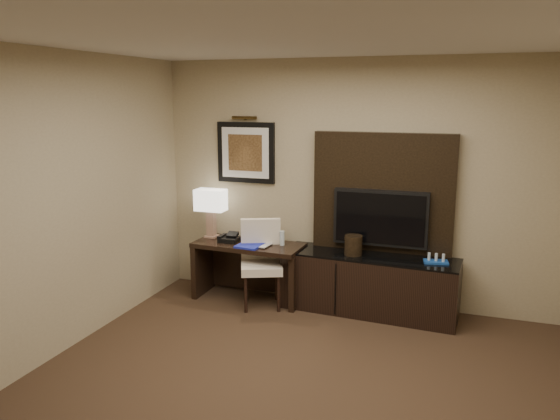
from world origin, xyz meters
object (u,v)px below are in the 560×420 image
at_px(desk_chair, 261,266).
at_px(minibar_tray, 436,259).
at_px(credenza, 369,284).
at_px(tv, 380,218).
at_px(desk_phone, 229,237).
at_px(water_bottle, 282,238).
at_px(ice_bucket, 353,245).
at_px(desk, 249,271).
at_px(table_lamp, 211,216).

bearing_deg(desk_chair, minibar_tray, -17.64).
distance_m(credenza, tv, 0.72).
distance_m(desk_phone, water_bottle, 0.62).
bearing_deg(minibar_tray, ice_bucket, 179.83).
height_order(water_bottle, minibar_tray, water_bottle).
height_order(desk, ice_bucket, ice_bucket).
xyz_separation_m(desk_phone, ice_bucket, (1.43, 0.03, 0.03)).
relative_size(desk_chair, table_lamp, 1.79).
distance_m(tv, desk_phone, 1.72).
height_order(credenza, tv, tv).
distance_m(tv, desk_chair, 1.39).
distance_m(credenza, table_lamp, 1.98).
height_order(table_lamp, desk_phone, table_lamp).
bearing_deg(table_lamp, minibar_tray, -2.24).
height_order(tv, desk_chair, tv).
height_order(credenza, desk_chair, desk_chair).
xyz_separation_m(table_lamp, ice_bucket, (1.71, -0.10, -0.18)).
bearing_deg(ice_bucket, desk_chair, -169.55).
bearing_deg(ice_bucket, desk_phone, -178.88).
distance_m(desk, minibar_tray, 2.08).
xyz_separation_m(tv, minibar_tray, (0.60, -0.18, -0.34)).
bearing_deg(credenza, minibar_tray, 0.02).
relative_size(tv, desk_phone, 4.73).
height_order(desk_chair, water_bottle, desk_chair).
relative_size(credenza, desk_phone, 8.76).
bearing_deg(ice_bucket, desk, -179.34).
bearing_deg(credenza, desk, -174.62).
bearing_deg(minibar_tray, tv, 163.50).
distance_m(water_bottle, minibar_tray, 1.66).
bearing_deg(table_lamp, desk, -12.16).
distance_m(tv, water_bottle, 1.10).
xyz_separation_m(desk, table_lamp, (-0.52, 0.11, 0.59)).
height_order(credenza, table_lamp, table_lamp).
bearing_deg(table_lamp, tv, 2.29).
distance_m(credenza, ice_bucket, 0.46).
relative_size(desk, water_bottle, 7.52).
height_order(desk_chair, desk_phone, desk_chair).
bearing_deg(desk_chair, tv, -6.98).
bearing_deg(minibar_tray, water_bottle, 178.89).
bearing_deg(desk_chair, credenza, -12.55).
relative_size(desk, desk_phone, 5.84).
bearing_deg(minibar_tray, desk, -179.68).
bearing_deg(desk, water_bottle, 9.06).
bearing_deg(table_lamp, desk_chair, -20.68).
relative_size(desk_chair, minibar_tray, 3.87).
bearing_deg(minibar_tray, credenza, 176.73).
relative_size(tv, ice_bucket, 4.72).
distance_m(credenza, minibar_tray, 0.77).
height_order(tv, minibar_tray, tv).
xyz_separation_m(water_bottle, ice_bucket, (0.81, -0.03, 0.00)).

